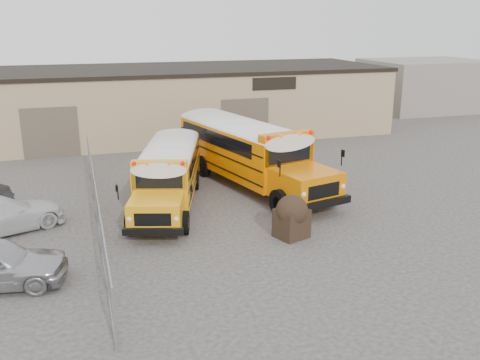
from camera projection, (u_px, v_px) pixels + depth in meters
name	position (u px, v px, depth m)	size (l,w,h in m)	color
ground	(264.00, 235.00, 20.35)	(120.00, 120.00, 0.00)	#393634
warehouse	(170.00, 100.00, 37.96)	(30.20, 10.20, 4.67)	tan
chainlink_fence	(96.00, 203.00, 21.14)	(0.07, 18.07, 1.81)	#909398
distant_building_right	(425.00, 85.00, 48.46)	(10.00, 8.00, 4.40)	gray
school_bus_left	(181.00, 142.00, 28.85)	(4.69, 9.29, 2.65)	#FFA610
school_bus_right	(188.00, 125.00, 31.67)	(5.24, 11.26, 3.20)	orange
tarp_bundle	(292.00, 216.00, 19.95)	(1.38, 1.32, 1.65)	black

